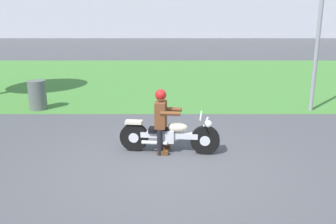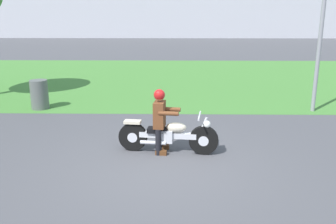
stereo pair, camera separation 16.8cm
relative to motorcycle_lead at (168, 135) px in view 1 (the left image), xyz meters
The scene contains 5 objects.
ground 1.00m from the motorcycle_lead, 94.42° to the right, with size 120.00×120.00×0.00m, color #4C4C51.
grass_verge 9.05m from the motorcycle_lead, 90.45° to the left, with size 60.00×12.00×0.01m, color #478438.
motorcycle_lead is the anchor object (origin of this frame).
rider_lead 0.46m from the motorcycle_lead, behind, with size 0.59×0.51×1.39m.
trash_can 5.44m from the motorcycle_lead, 138.42° to the left, with size 0.54×0.54×0.91m, color #595E5B.
Camera 1 is at (0.04, -6.62, 2.99)m, focal length 39.61 mm.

